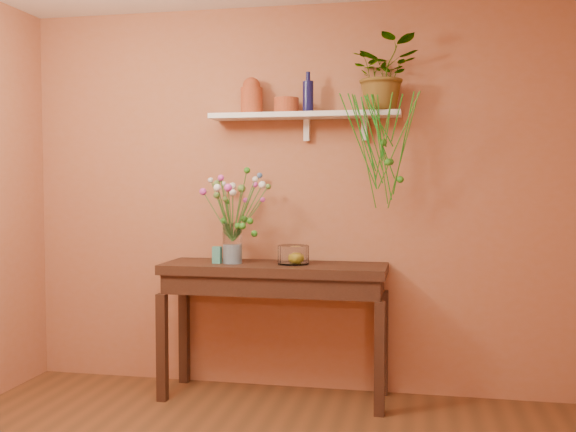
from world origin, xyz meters
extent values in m
cube|color=#AB6647|center=(0.00, 2.00, 1.35)|extent=(4.00, 0.04, 2.70)
cube|color=#3C2017|center=(-0.13, 1.74, 0.88)|extent=(1.51, 0.48, 0.06)
cube|color=#3C2017|center=(-0.13, 1.74, 0.79)|extent=(1.45, 0.45, 0.13)
cube|color=#3C2017|center=(-0.85, 1.53, 0.36)|extent=(0.06, 0.06, 0.72)
cube|color=#3C2017|center=(0.59, 1.53, 0.36)|extent=(0.06, 0.06, 0.72)
cube|color=#3C2017|center=(-0.85, 1.95, 0.36)|extent=(0.06, 0.06, 0.72)
cube|color=#3C2017|center=(0.59, 1.95, 0.36)|extent=(0.06, 0.06, 0.72)
cube|color=white|center=(0.05, 1.87, 1.92)|extent=(1.30, 0.24, 0.04)
cube|color=white|center=(0.05, 1.97, 1.83)|extent=(0.04, 0.05, 0.15)
cube|color=white|center=(0.45, 1.97, 1.83)|extent=(0.04, 0.05, 0.15)
cylinder|color=#B53C1F|center=(-0.32, 1.88, 2.03)|extent=(0.15, 0.15, 0.18)
sphere|color=#B53C1F|center=(-0.32, 1.88, 2.13)|extent=(0.12, 0.12, 0.12)
cylinder|color=#B53C1F|center=(-0.07, 1.85, 1.99)|extent=(0.17, 0.17, 0.10)
cylinder|color=#12113E|center=(0.08, 1.84, 2.04)|extent=(0.08, 0.08, 0.21)
cylinder|color=#12113E|center=(0.08, 1.84, 2.18)|extent=(0.03, 0.03, 0.06)
imported|color=#2C761B|center=(0.59, 1.84, 2.18)|extent=(0.50, 0.45, 0.48)
cylinder|color=#2C761B|center=(0.69, 1.63, 1.72)|extent=(0.27, 0.22, 0.60)
cylinder|color=#1C891C|center=(0.50, 1.74, 1.72)|extent=(0.11, 0.05, 0.59)
cylinder|color=#1C891C|center=(0.48, 1.69, 1.78)|extent=(0.13, 0.17, 0.48)
cylinder|color=#2C761B|center=(0.72, 1.69, 1.66)|extent=(0.20, 0.21, 0.73)
cylinder|color=#1C891C|center=(0.57, 1.70, 1.75)|extent=(0.20, 0.11, 0.53)
cylinder|color=#1C891C|center=(0.58, 1.67, 1.68)|extent=(0.13, 0.15, 0.67)
cylinder|color=#2C761B|center=(0.60, 1.66, 1.75)|extent=(0.12, 0.23, 0.54)
cylinder|color=#1C891C|center=(0.57, 1.73, 1.86)|extent=(0.18, 0.10, 0.32)
cylinder|color=#1C891C|center=(0.44, 1.67, 1.72)|extent=(0.22, 0.29, 0.60)
cylinder|color=#2C761B|center=(0.52, 1.75, 1.78)|extent=(0.15, 0.03, 0.48)
cylinder|color=#1C891C|center=(0.63, 1.70, 1.86)|extent=(0.05, 0.10, 0.32)
cylinder|color=#1C891C|center=(0.49, 1.70, 1.74)|extent=(0.19, 0.14, 0.56)
cylinder|color=#2C761B|center=(0.57, 1.70, 1.86)|extent=(0.09, 0.17, 0.33)
cylinder|color=#1C891C|center=(0.57, 1.68, 1.81)|extent=(0.04, 0.09, 0.42)
cylinder|color=#1C891C|center=(0.46, 1.65, 1.75)|extent=(0.17, 0.21, 0.53)
cylinder|color=#2C761B|center=(0.57, 1.69, 1.67)|extent=(0.11, 0.12, 0.69)
cylinder|color=#1C891C|center=(0.55, 1.67, 1.81)|extent=(0.12, 0.15, 0.42)
cylinder|color=#1C891C|center=(0.68, 1.70, 1.87)|extent=(0.08, 0.13, 0.29)
cylinder|color=#2C761B|center=(0.47, 1.68, 1.66)|extent=(0.14, 0.24, 0.73)
cylinder|color=#1C891C|center=(0.72, 1.66, 1.70)|extent=(0.14, 0.26, 0.63)
sphere|color=#2C761B|center=(0.63, 1.66, 1.59)|extent=(0.05, 0.05, 0.05)
sphere|color=#2C761B|center=(0.64, 1.74, 1.60)|extent=(0.05, 0.05, 0.05)
sphere|color=#2C761B|center=(0.70, 1.73, 1.48)|extent=(0.05, 0.05, 0.05)
sphere|color=#2C761B|center=(0.59, 1.70, 1.72)|extent=(0.05, 0.05, 0.05)
cylinder|color=white|center=(-0.41, 1.70, 1.05)|extent=(0.13, 0.13, 0.27)
cylinder|color=silver|center=(-0.41, 1.70, 0.98)|extent=(0.12, 0.12, 0.13)
cylinder|color=#386B28|center=(-0.42, 1.65, 1.21)|extent=(0.03, 0.11, 0.29)
sphere|color=olive|center=(-0.43, 1.60, 1.36)|extent=(0.04, 0.04, 0.04)
cylinder|color=#386B28|center=(-0.40, 1.62, 1.25)|extent=(0.03, 0.18, 0.36)
sphere|color=#D43DB8|center=(-0.39, 1.53, 1.43)|extent=(0.05, 0.05, 0.05)
cylinder|color=#386B28|center=(-0.40, 1.66, 1.23)|extent=(0.04, 0.09, 0.33)
sphere|color=white|center=(-0.39, 1.62, 1.40)|extent=(0.05, 0.05, 0.05)
cylinder|color=#386B28|center=(-0.35, 1.65, 1.31)|extent=(0.14, 0.13, 0.48)
sphere|color=#2C761B|center=(-0.28, 1.59, 1.54)|extent=(0.04, 0.04, 0.04)
cylinder|color=#386B28|center=(-0.33, 1.67, 1.28)|extent=(0.18, 0.08, 0.42)
sphere|color=white|center=(-0.24, 1.63, 1.49)|extent=(0.04, 0.04, 0.04)
cylinder|color=#386B28|center=(-0.30, 1.67, 1.26)|extent=(0.23, 0.09, 0.38)
sphere|color=white|center=(-0.19, 1.63, 1.45)|extent=(0.05, 0.05, 0.05)
cylinder|color=#386B28|center=(-0.31, 1.70, 1.21)|extent=(0.22, 0.01, 0.28)
sphere|color=#D43DB8|center=(-0.20, 1.70, 1.35)|extent=(0.03, 0.03, 0.03)
cylinder|color=#386B28|center=(-0.31, 1.77, 1.25)|extent=(0.22, 0.15, 0.37)
sphere|color=olive|center=(-0.20, 1.84, 1.44)|extent=(0.04, 0.04, 0.04)
cylinder|color=#386B28|center=(-0.35, 1.76, 1.26)|extent=(0.14, 0.12, 0.38)
sphere|color=#D43DB8|center=(-0.28, 1.81, 1.45)|extent=(0.04, 0.04, 0.04)
cylinder|color=#386B28|center=(-0.34, 1.81, 1.29)|extent=(0.14, 0.21, 0.45)
sphere|color=#476CA3|center=(-0.27, 1.91, 1.51)|extent=(0.04, 0.04, 0.04)
cylinder|color=#386B28|center=(-0.39, 1.75, 1.25)|extent=(0.05, 0.10, 0.36)
sphere|color=olive|center=(-0.38, 1.80, 1.42)|extent=(0.06, 0.06, 0.06)
cylinder|color=#386B28|center=(-0.39, 1.77, 1.20)|extent=(0.06, 0.15, 0.28)
sphere|color=#D43DB8|center=(-0.36, 1.84, 1.34)|extent=(0.04, 0.04, 0.04)
cylinder|color=#386B28|center=(-0.44, 1.80, 1.25)|extent=(0.06, 0.20, 0.37)
sphere|color=white|center=(-0.47, 1.90, 1.44)|extent=(0.05, 0.05, 0.05)
cylinder|color=#386B28|center=(-0.45, 1.77, 1.20)|extent=(0.08, 0.14, 0.26)
sphere|color=#2C761B|center=(-0.49, 1.83, 1.33)|extent=(0.04, 0.04, 0.04)
cylinder|color=#386B28|center=(-0.47, 1.77, 1.26)|extent=(0.11, 0.15, 0.39)
sphere|color=white|center=(-0.52, 1.84, 1.45)|extent=(0.04, 0.04, 0.04)
cylinder|color=#386B28|center=(-0.51, 1.75, 1.27)|extent=(0.19, 0.11, 0.42)
sphere|color=white|center=(-0.60, 1.80, 1.48)|extent=(0.04, 0.04, 0.04)
cylinder|color=#386B28|center=(-0.52, 1.72, 1.24)|extent=(0.22, 0.04, 0.34)
sphere|color=#D43DB8|center=(-0.63, 1.73, 1.40)|extent=(0.05, 0.05, 0.05)
cylinder|color=#386B28|center=(-0.47, 1.70, 1.22)|extent=(0.11, 0.02, 0.31)
sphere|color=olive|center=(-0.52, 1.69, 1.38)|extent=(0.04, 0.04, 0.04)
cylinder|color=#386B28|center=(-0.47, 1.71, 1.23)|extent=(0.11, 0.01, 0.32)
sphere|color=#D43DB8|center=(-0.52, 1.71, 1.38)|extent=(0.04, 0.04, 0.04)
cylinder|color=#386B28|center=(-0.45, 1.69, 1.28)|extent=(0.08, 0.04, 0.42)
sphere|color=#476CA3|center=(-0.49, 1.67, 1.49)|extent=(0.04, 0.04, 0.04)
cylinder|color=#386B28|center=(-0.46, 1.66, 1.26)|extent=(0.09, 0.09, 0.39)
sphere|color=olive|center=(-0.50, 1.62, 1.46)|extent=(0.05, 0.05, 0.05)
cylinder|color=#386B28|center=(-0.44, 1.65, 1.28)|extent=(0.05, 0.11, 0.43)
sphere|color=#D43DB8|center=(-0.46, 1.61, 1.50)|extent=(0.04, 0.04, 0.04)
cylinder|color=#386B28|center=(-0.44, 1.62, 1.25)|extent=(0.06, 0.17, 0.36)
sphere|color=white|center=(-0.47, 1.54, 1.43)|extent=(0.05, 0.05, 0.05)
sphere|color=#2C761B|center=(-0.34, 1.72, 1.22)|extent=(0.04, 0.04, 0.04)
sphere|color=#2C761B|center=(-0.31, 1.59, 1.18)|extent=(0.04, 0.04, 0.04)
sphere|color=#2C761B|center=(-0.26, 1.68, 1.12)|extent=(0.04, 0.04, 0.04)
sphere|color=#2C761B|center=(-0.48, 1.73, 1.20)|extent=(0.04, 0.04, 0.04)
sphere|color=#2C761B|center=(-0.37, 1.66, 1.17)|extent=(0.04, 0.04, 0.04)
sphere|color=#2C761B|center=(-0.28, 1.65, 1.21)|extent=(0.04, 0.04, 0.04)
cylinder|color=white|center=(0.00, 1.75, 0.98)|extent=(0.21, 0.21, 0.13)
cylinder|color=white|center=(0.00, 1.75, 0.92)|extent=(0.21, 0.21, 0.01)
sphere|color=yellow|center=(0.01, 1.75, 0.96)|extent=(0.08, 0.08, 0.08)
cube|color=teal|center=(-0.52, 1.68, 0.97)|extent=(0.06, 0.05, 0.11)
camera|label=1|loc=(0.82, -2.57, 1.47)|focal=41.02mm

